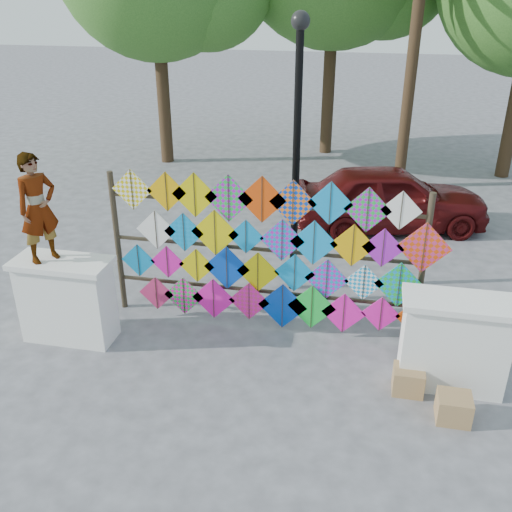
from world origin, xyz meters
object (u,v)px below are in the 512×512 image
Objects in this scene: sedan at (390,198)px; lamppost at (297,134)px; vendor_woman at (38,208)px; kite_rack at (269,254)px.

sedan is 4.02m from lamppost.
sedan is at bearing -11.25° from vendor_woman.
vendor_woman is 0.34× the size of lamppost.
kite_rack reaches higher than sedan.
kite_rack is at bearing -41.88° from vendor_woman.
kite_rack is 4.75m from sedan.
vendor_woman is 7.29m from sedan.
lamppost is at bearing 138.03° from sedan.
vendor_woman is 0.38× the size of sedan.
vendor_woman is (-3.02, -0.92, 0.82)m from kite_rack.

